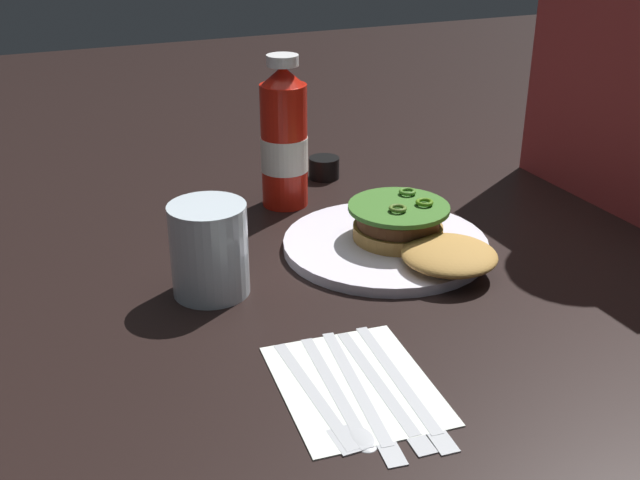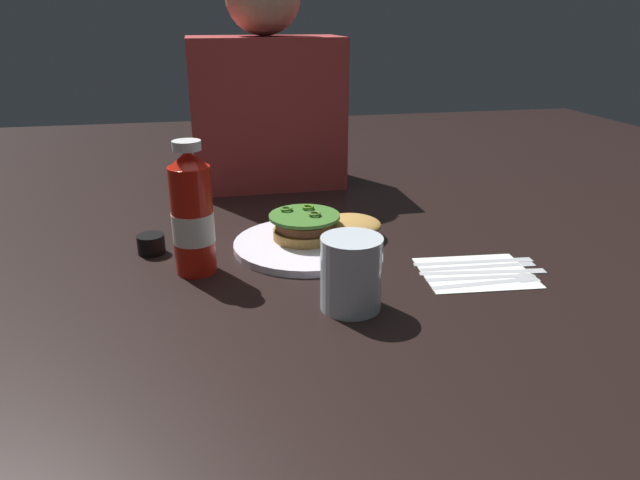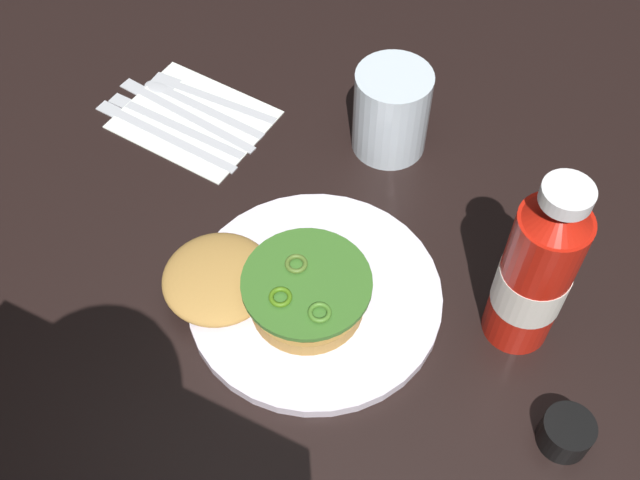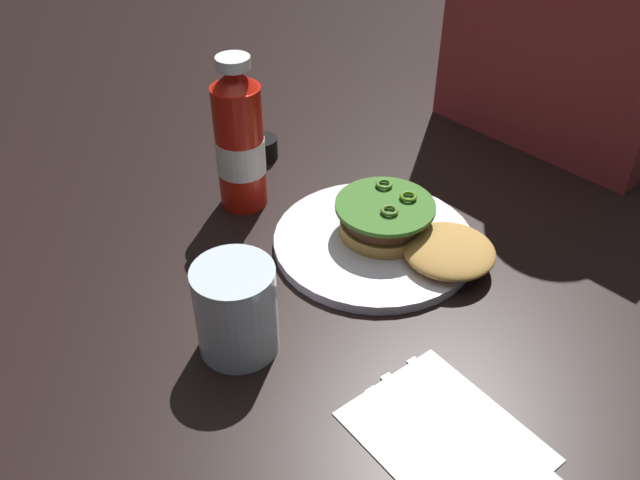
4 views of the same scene
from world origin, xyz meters
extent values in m
plane|color=black|center=(0.00, 0.00, 0.00)|extent=(3.00, 3.00, 0.00)
cylinder|color=white|center=(0.02, 0.06, 0.01)|extent=(0.27, 0.27, 0.01)
cylinder|color=#B68540|center=(0.02, 0.08, 0.02)|extent=(0.12, 0.12, 0.02)
cylinder|color=#512D19|center=(0.02, 0.08, 0.04)|extent=(0.11, 0.11, 0.02)
cylinder|color=red|center=(0.02, 0.08, 0.05)|extent=(0.10, 0.10, 0.01)
cylinder|color=#396D25|center=(0.02, 0.08, 0.06)|extent=(0.13, 0.13, 0.01)
torus|color=#4E6E26|center=(0.04, 0.07, 0.06)|extent=(0.02, 0.02, 0.01)
torus|color=#457714|center=(0.03, 0.11, 0.06)|extent=(0.02, 0.02, 0.01)
torus|color=#457C26|center=(-0.01, 0.11, 0.06)|extent=(0.02, 0.02, 0.01)
ellipsoid|color=#B68540|center=(0.11, 0.10, 0.03)|extent=(0.12, 0.12, 0.03)
cylinder|color=red|center=(-0.18, 0.00, 0.09)|extent=(0.07, 0.07, 0.18)
cone|color=red|center=(-0.18, 0.00, 0.19)|extent=(0.06, 0.06, 0.03)
cylinder|color=white|center=(-0.18, 0.00, 0.21)|extent=(0.04, 0.04, 0.01)
cylinder|color=white|center=(-0.18, 0.00, 0.08)|extent=(0.07, 0.07, 0.05)
cylinder|color=silver|center=(0.04, -0.18, 0.05)|extent=(0.09, 0.09, 0.11)
cylinder|color=black|center=(-0.26, 0.10, 0.02)|extent=(0.05, 0.05, 0.03)
cube|color=white|center=(0.28, -0.10, 0.00)|extent=(0.19, 0.16, 0.00)
cube|color=silver|center=(0.27, -0.15, 0.00)|extent=(0.18, 0.01, 0.00)
cube|color=silver|center=(0.35, -0.15, 0.00)|extent=(0.04, 0.02, 0.00)
cube|color=silver|center=(0.27, -0.12, 0.00)|extent=(0.18, 0.03, 0.00)
ellipsoid|color=silver|center=(0.35, -0.13, 0.00)|extent=(0.04, 0.03, 0.00)
cube|color=silver|center=(0.28, -0.10, 0.00)|extent=(0.19, 0.04, 0.00)
cube|color=silver|center=(0.35, -0.11, 0.00)|extent=(0.08, 0.03, 0.00)
cube|color=silver|center=(0.28, -0.08, 0.00)|extent=(0.18, 0.02, 0.00)
cube|color=silver|center=(0.35, -0.09, 0.00)|extent=(0.08, 0.02, 0.00)
cube|color=silver|center=(0.28, -0.06, 0.00)|extent=(0.19, 0.03, 0.00)
cube|color=silver|center=(0.36, -0.07, 0.00)|extent=(0.08, 0.03, 0.00)
cube|color=#9E3333|center=(0.01, 0.52, 0.18)|extent=(0.36, 0.20, 0.35)
camera|label=1|loc=(0.82, -0.38, 0.44)|focal=43.50mm
camera|label=2|loc=(-0.16, -0.91, 0.40)|focal=32.50mm
camera|label=3|loc=(-0.18, 0.44, 0.70)|focal=43.50mm
camera|label=4|loc=(0.48, -0.46, 0.55)|focal=37.40mm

